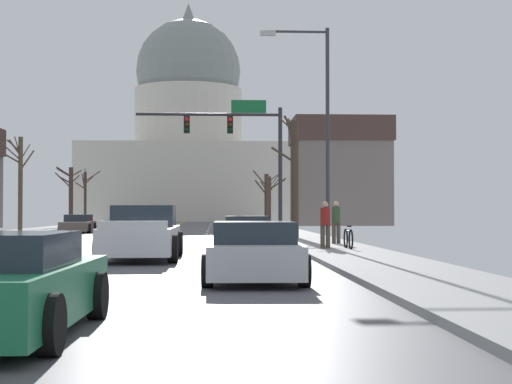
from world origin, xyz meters
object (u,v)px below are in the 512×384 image
object	(u,v)px
sedan_near_03	(254,253)
sedan_oncoming_03	(159,219)
sedan_oncoming_02	(157,220)
signal_gantry	(241,139)
sedan_oncoming_01	(139,222)
street_lamp_right	(318,116)
sedan_near_00	(243,229)
sedan_oncoming_00	(78,224)
pedestrian_00	(336,220)
pickup_truck_near_02	(142,235)
sedan_near_01	(247,233)
pedestrian_01	(325,222)
bicycle_parked	(348,239)

from	to	relation	value
sedan_near_03	sedan_oncoming_03	world-z (taller)	sedan_near_03
sedan_oncoming_02	sedan_oncoming_03	size ratio (longest dim) A/B	1.01
signal_gantry	sedan_oncoming_01	xyz separation A→B (m)	(-7.44, 19.53, -4.79)
street_lamp_right	sedan_near_00	size ratio (longest dim) A/B	1.70
sedan_oncoming_00	sedan_oncoming_02	bearing A→B (deg)	81.20
street_lamp_right	sedan_oncoming_03	world-z (taller)	street_lamp_right
sedan_near_00	signal_gantry	bearing A→B (deg)	89.44
sedan_oncoming_03	sedan_oncoming_01	bearing A→B (deg)	-89.94
sedan_near_00	pedestrian_00	world-z (taller)	pedestrian_00
sedan_oncoming_02	pickup_truck_near_02	bearing A→B (deg)	-86.04
street_lamp_right	sedan_oncoming_01	xyz separation A→B (m)	(-9.84, 33.40, -4.36)
sedan_near_01	sedan_oncoming_00	world-z (taller)	sedan_near_01
sedan_near_01	sedan_oncoming_00	size ratio (longest dim) A/B	0.93
sedan_near_01	street_lamp_right	bearing A→B (deg)	-44.95
sedan_near_00	sedan_oncoming_02	bearing A→B (deg)	100.67
sedan_oncoming_02	pedestrian_01	size ratio (longest dim) A/B	2.74
signal_gantry	street_lamp_right	size ratio (longest dim) A/B	0.99
pickup_truck_near_02	sedan_oncoming_00	world-z (taller)	pickup_truck_near_02
sedan_near_03	pedestrian_01	distance (m)	11.35
pedestrian_00	pedestrian_01	world-z (taller)	pedestrian_00
street_lamp_right	sedan_oncoming_03	distance (m)	55.53
pedestrian_00	sedan_oncoming_03	bearing A→B (deg)	101.98
sedan_oncoming_00	sedan_oncoming_01	xyz separation A→B (m)	(3.07, 9.49, -0.02)
pedestrian_00	pedestrian_01	size ratio (longest dim) A/B	1.03
pickup_truck_near_02	sedan_oncoming_02	bearing A→B (deg)	93.96
sedan_near_00	bicycle_parked	xyz separation A→B (m)	(3.36, -10.20, -0.08)
sedan_near_03	sedan_oncoming_02	distance (m)	58.51
sedan_near_03	sedan_oncoming_00	xyz separation A→B (m)	(-10.01, 35.77, -0.03)
street_lamp_right	pedestrian_01	xyz separation A→B (m)	(0.11, -0.93, -3.85)
sedan_oncoming_01	pedestrian_00	size ratio (longest dim) A/B	2.55
street_lamp_right	sedan_near_01	world-z (taller)	street_lamp_right
sedan_near_01	sedan_near_03	size ratio (longest dim) A/B	1.02
pedestrian_00	sedan_oncoming_02	bearing A→B (deg)	103.65
signal_gantry	sedan_oncoming_03	bearing A→B (deg)	100.41
signal_gantry	street_lamp_right	bearing A→B (deg)	-80.16
sedan_near_01	pedestrian_00	world-z (taller)	pedestrian_00
signal_gantry	bicycle_parked	world-z (taller)	signal_gantry
signal_gantry	sedan_near_00	world-z (taller)	signal_gantry
sedan_oncoming_02	sedan_oncoming_03	distance (m)	8.20
sedan_oncoming_03	pedestrian_00	xyz separation A→B (m)	(10.95, -51.60, 0.51)
sedan_near_01	pickup_truck_near_02	size ratio (longest dim) A/B	0.78
signal_gantry	pedestrian_00	size ratio (longest dim) A/B	4.65
signal_gantry	sedan_near_01	distance (m)	12.33
sedan_oncoming_00	sedan_oncoming_03	distance (m)	30.71
street_lamp_right	sedan_oncoming_00	world-z (taller)	street_lamp_right
sedan_oncoming_01	sedan_oncoming_03	bearing A→B (deg)	90.06
signal_gantry	sedan_near_00	size ratio (longest dim) A/B	1.68
pickup_truck_near_02	sedan_oncoming_02	size ratio (longest dim) A/B	1.23
street_lamp_right	sedan_oncoming_03	size ratio (longest dim) A/B	1.79
sedan_oncoming_02	sedan_oncoming_03	bearing A→B (deg)	92.90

